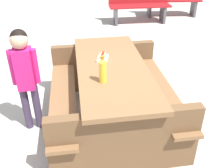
{
  "coord_description": "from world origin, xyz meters",
  "views": [
    {
      "loc": [
        -2.52,
        -0.48,
        2.04
      ],
      "look_at": [
        0.0,
        0.0,
        0.52
      ],
      "focal_mm": 42.12,
      "sensor_mm": 36.0,
      "label": 1
    }
  ],
  "objects_px": {
    "picnic_table": "(112,90)",
    "park_bench_near": "(139,4)",
    "hotdog_tray": "(103,57)",
    "child_in_coat": "(24,69)",
    "soda_bottle": "(103,70)"
  },
  "relations": [
    {
      "from": "picnic_table",
      "to": "child_in_coat",
      "type": "relative_size",
      "value": 1.8
    },
    {
      "from": "child_in_coat",
      "to": "park_bench_near",
      "type": "height_order",
      "value": "child_in_coat"
    },
    {
      "from": "soda_bottle",
      "to": "child_in_coat",
      "type": "distance_m",
      "value": 0.88
    },
    {
      "from": "hotdog_tray",
      "to": "child_in_coat",
      "type": "height_order",
      "value": "child_in_coat"
    },
    {
      "from": "soda_bottle",
      "to": "park_bench_near",
      "type": "bearing_deg",
      "value": 0.79
    },
    {
      "from": "picnic_table",
      "to": "hotdog_tray",
      "type": "height_order",
      "value": "hotdog_tray"
    },
    {
      "from": "soda_bottle",
      "to": "park_bench_near",
      "type": "xyz_separation_m",
      "value": [
        4.39,
        0.06,
        -0.43
      ]
    },
    {
      "from": "picnic_table",
      "to": "soda_bottle",
      "type": "height_order",
      "value": "soda_bottle"
    },
    {
      "from": "picnic_table",
      "to": "park_bench_near",
      "type": "bearing_deg",
      "value": 1.19
    },
    {
      "from": "child_in_coat",
      "to": "hotdog_tray",
      "type": "bearing_deg",
      "value": -60.7
    },
    {
      "from": "soda_bottle",
      "to": "park_bench_near",
      "type": "distance_m",
      "value": 4.41
    },
    {
      "from": "child_in_coat",
      "to": "park_bench_near",
      "type": "distance_m",
      "value": 4.4
    },
    {
      "from": "picnic_table",
      "to": "park_bench_near",
      "type": "xyz_separation_m",
      "value": [
        4.04,
        0.08,
        0.0
      ]
    },
    {
      "from": "picnic_table",
      "to": "hotdog_tray",
      "type": "bearing_deg",
      "value": 43.14
    },
    {
      "from": "picnic_table",
      "to": "park_bench_near",
      "type": "relative_size",
      "value": 1.4
    }
  ]
}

